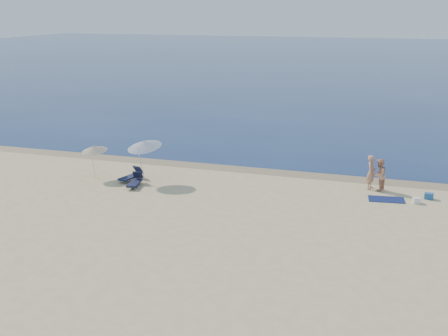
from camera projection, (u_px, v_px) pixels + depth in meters
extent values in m
cube|color=#0D204E|center=(373.00, 60.00, 108.28)|extent=(240.00, 160.00, 0.01)
cube|color=#847254|center=(299.00, 174.00, 34.42)|extent=(240.00, 1.60, 0.00)
imported|color=tan|center=(371.00, 172.00, 31.38)|extent=(0.61, 0.79, 1.95)
imported|color=tan|center=(379.00, 175.00, 31.10)|extent=(0.92, 1.05, 1.83)
cube|color=#0E1746|center=(386.00, 199.00, 29.86)|extent=(1.97, 1.24, 0.03)
cube|color=white|center=(417.00, 200.00, 29.30)|extent=(0.41, 0.37, 0.30)
cube|color=#1C5198|center=(429.00, 196.00, 29.93)|extent=(0.49, 0.38, 0.32)
cylinder|color=silver|center=(141.00, 165.00, 32.28)|extent=(0.26, 0.50, 2.30)
cone|color=silver|center=(144.00, 144.00, 32.41)|extent=(2.67, 2.68, 0.77)
sphere|color=silver|center=(144.00, 141.00, 32.36)|extent=(0.07, 0.07, 0.07)
cylinder|color=silver|center=(93.00, 164.00, 33.36)|extent=(0.11, 0.28, 1.83)
cone|color=beige|center=(94.00, 148.00, 33.33)|extent=(1.91, 1.92, 0.49)
sphere|color=silver|center=(94.00, 146.00, 33.29)|extent=(0.05, 0.05, 0.05)
cube|color=#161D3C|center=(130.00, 177.00, 33.04)|extent=(0.94, 1.61, 0.10)
cube|color=#161D3C|center=(138.00, 170.00, 33.57)|extent=(0.64, 0.50, 0.49)
cylinder|color=#A5A5AD|center=(133.00, 180.00, 32.95)|extent=(0.03, 0.03, 0.22)
cube|color=#131735|center=(134.00, 183.00, 31.95)|extent=(0.79, 1.55, 0.10)
cube|color=#131735|center=(138.00, 175.00, 32.58)|extent=(0.60, 0.45, 0.48)
cylinder|color=#A5A5AD|center=(138.00, 185.00, 31.96)|extent=(0.03, 0.03, 0.22)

